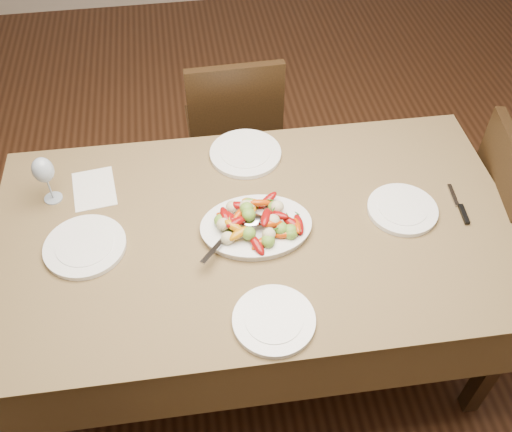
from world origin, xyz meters
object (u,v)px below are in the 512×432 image
object	(u,v)px
chair_far	(231,129)
plate_far	(245,154)
dining_table	(256,290)
plate_right	(402,210)
plate_near	(274,320)
serving_platter	(256,228)
wine_glass	(46,179)
plate_left	(85,246)

from	to	relation	value
chair_far	plate_far	size ratio (longest dim) A/B	3.38
dining_table	plate_far	world-z (taller)	plate_far
plate_right	plate_near	xyz separation A→B (m)	(-0.53, -0.38, 0.00)
serving_platter	plate_right	bearing A→B (deg)	0.80
plate_far	plate_near	xyz separation A→B (m)	(-0.02, -0.77, 0.00)
dining_table	wine_glass	bearing A→B (deg)	160.40
chair_far	plate_right	size ratio (longest dim) A/B	3.80
plate_right	plate_far	distance (m)	0.64
plate_right	wine_glass	xyz separation A→B (m)	(-1.24, 0.25, 0.09)
plate_far	chair_far	bearing A→B (deg)	90.02
dining_table	wine_glass	world-z (taller)	wine_glass
plate_near	plate_left	bearing A→B (deg)	146.60
plate_left	plate_far	xyz separation A→B (m)	(0.60, 0.38, 0.00)
chair_far	wine_glass	bearing A→B (deg)	40.39
plate_far	wine_glass	world-z (taller)	wine_glass
serving_platter	plate_far	xyz separation A→B (m)	(0.02, 0.39, -0.00)
chair_far	plate_left	bearing A→B (deg)	55.04
dining_table	plate_right	xyz separation A→B (m)	(0.53, -0.00, 0.39)
chair_far	plate_near	bearing A→B (deg)	87.70
plate_far	wine_glass	size ratio (longest dim) A/B	1.37
dining_table	plate_near	distance (m)	0.55
plate_near	wine_glass	distance (m)	0.96
plate_far	serving_platter	bearing A→B (deg)	-92.63
chair_far	plate_far	distance (m)	0.60
plate_left	plate_near	distance (m)	0.69
serving_platter	plate_right	world-z (taller)	serving_platter
plate_near	wine_glass	size ratio (longest dim) A/B	1.24
chair_far	plate_near	distance (m)	1.32
plate_right	plate_far	xyz separation A→B (m)	(-0.51, 0.38, 0.00)
plate_right	wine_glass	distance (m)	1.27
plate_right	serving_platter	bearing A→B (deg)	-179.20
plate_far	plate_near	world-z (taller)	same
wine_glass	plate_left	bearing A→B (deg)	-63.58
chair_far	wine_glass	world-z (taller)	wine_glass
dining_table	serving_platter	size ratio (longest dim) A/B	4.92
wine_glass	plate_near	bearing A→B (deg)	-42.05
chair_far	plate_right	xyz separation A→B (m)	(0.51, -0.90, 0.29)
dining_table	plate_right	world-z (taller)	plate_right
plate_left	serving_platter	bearing A→B (deg)	-0.69
plate_far	wine_glass	distance (m)	0.75
serving_platter	plate_right	xyz separation A→B (m)	(0.53, 0.01, -0.00)
dining_table	wine_glass	size ratio (longest dim) A/B	8.98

